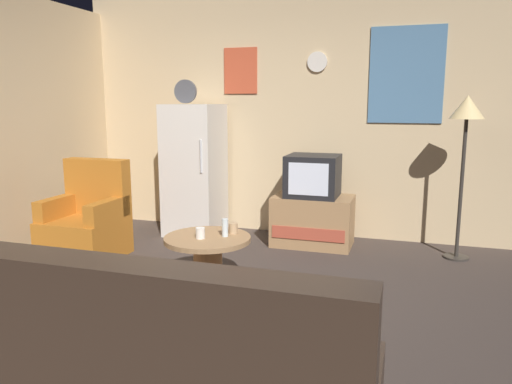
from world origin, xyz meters
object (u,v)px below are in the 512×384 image
(wine_glass, at_px, (225,228))
(armchair, at_px, (87,223))
(mug_ceramic_tan, at_px, (233,228))
(standing_lamp, at_px, (466,120))
(mug_ceramic_white, at_px, (200,233))
(crt_tv, at_px, (313,176))
(tv_stand, at_px, (313,221))
(couch, at_px, (181,381))
(fridge, at_px, (194,170))
(coffee_table, at_px, (208,261))

(wine_glass, relative_size, armchair, 0.16)
(armchair, bearing_deg, mug_ceramic_tan, -8.07)
(standing_lamp, bearing_deg, mug_ceramic_white, -144.29)
(crt_tv, bearing_deg, standing_lamp, -1.16)
(tv_stand, bearing_deg, crt_tv, -173.31)
(wine_glass, height_order, couch, couch)
(fridge, relative_size, mug_ceramic_tan, 19.67)
(tv_stand, distance_m, standing_lamp, 1.82)
(crt_tv, bearing_deg, tv_stand, 6.69)
(armchair, bearing_deg, fridge, 60.32)
(standing_lamp, xyz_separation_m, wine_glass, (-1.92, -1.38, -0.85))
(fridge, relative_size, coffee_table, 2.46)
(standing_lamp, distance_m, mug_ceramic_white, 2.72)
(mug_ceramic_tan, height_order, couch, couch)
(mug_ceramic_white, bearing_deg, mug_ceramic_tan, 48.41)
(fridge, bearing_deg, armchair, -119.68)
(fridge, relative_size, tv_stand, 2.11)
(mug_ceramic_white, distance_m, couch, 1.91)
(tv_stand, height_order, armchair, armchair)
(mug_ceramic_tan, bearing_deg, tv_stand, 71.63)
(tv_stand, distance_m, mug_ceramic_white, 1.67)
(fridge, xyz_separation_m, mug_ceramic_tan, (0.98, -1.37, -0.28))
(fridge, xyz_separation_m, armchair, (-0.65, -1.14, -0.42))
(tv_stand, relative_size, mug_ceramic_white, 9.33)
(standing_lamp, xyz_separation_m, mug_ceramic_white, (-2.09, -1.50, -0.88))
(tv_stand, bearing_deg, fridge, 177.19)
(tv_stand, xyz_separation_m, standing_lamp, (1.45, -0.03, 1.09))
(tv_stand, distance_m, couch, 3.31)
(standing_lamp, distance_m, couch, 3.71)
(wine_glass, xyz_separation_m, armchair, (-1.60, 0.34, -0.17))
(mug_ceramic_white, distance_m, armchair, 1.50)
(wine_glass, bearing_deg, coffee_table, -159.60)
(standing_lamp, height_order, mug_ceramic_white, standing_lamp)
(coffee_table, distance_m, mug_ceramic_tan, 0.35)
(crt_tv, xyz_separation_m, mug_ceramic_tan, (-0.42, -1.30, -0.28))
(tv_stand, xyz_separation_m, couch, (0.05, -3.31, 0.05))
(mug_ceramic_tan, relative_size, couch, 0.05)
(standing_lamp, height_order, couch, standing_lamp)
(tv_stand, xyz_separation_m, coffee_table, (-0.60, -1.46, -0.05))
(crt_tv, height_order, standing_lamp, standing_lamp)
(tv_stand, xyz_separation_m, wine_glass, (-0.46, -1.41, 0.24))
(couch, bearing_deg, coffee_table, 109.61)
(tv_stand, distance_m, coffee_table, 1.58)
(standing_lamp, height_order, armchair, standing_lamp)
(fridge, height_order, mug_ceramic_white, fridge)
(crt_tv, distance_m, wine_glass, 1.50)
(fridge, xyz_separation_m, coffee_table, (0.81, -1.53, -0.54))
(coffee_table, distance_m, couch, 1.96)
(standing_lamp, relative_size, mug_ceramic_white, 17.67)
(mug_ceramic_white, bearing_deg, crt_tv, 67.72)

